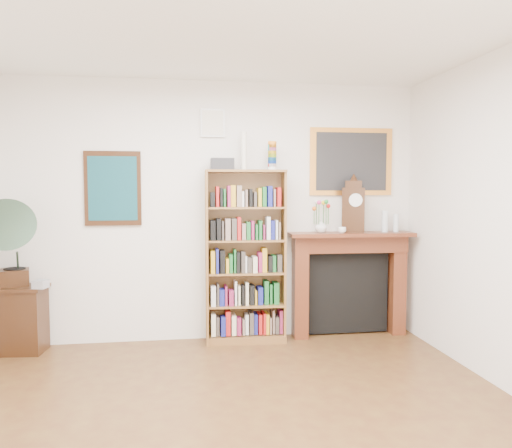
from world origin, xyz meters
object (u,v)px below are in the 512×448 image
at_px(mantel_clock, 353,207).
at_px(bottle_left, 385,221).
at_px(fireplace, 349,274).
at_px(cd_stack, 41,284).
at_px(flower_vase, 321,226).
at_px(teacup, 342,230).
at_px(bookshelf, 246,246).
at_px(bottle_right, 396,223).
at_px(gramophone, 8,238).
at_px(side_cabinet, 21,319).

height_order(mantel_clock, bottle_left, mantel_clock).
xyz_separation_m(fireplace, cd_stack, (-3.22, -0.23, 0.03)).
xyz_separation_m(mantel_clock, bottle_left, (0.36, -0.03, -0.16)).
height_order(cd_stack, bottle_left, bottle_left).
bearing_deg(fireplace, flower_vase, -173.16).
distance_m(fireplace, teacup, 0.55).
bearing_deg(bottle_left, bookshelf, -179.44).
bearing_deg(flower_vase, bottle_right, -0.86).
distance_m(cd_stack, mantel_clock, 3.35).
bearing_deg(teacup, bottle_right, 8.48).
bearing_deg(gramophone, cd_stack, -22.82).
bearing_deg(teacup, gramophone, -179.08).
distance_m(gramophone, cd_stack, 0.55).
height_order(flower_vase, bottle_right, bottle_right).
bearing_deg(bookshelf, teacup, -0.35).
relative_size(fireplace, bottle_left, 5.80).
bearing_deg(side_cabinet, teacup, 4.91).
distance_m(cd_stack, teacup, 3.14).
height_order(gramophone, bottle_left, gramophone).
bearing_deg(mantel_clock, bottle_left, 17.14).
xyz_separation_m(gramophone, teacup, (3.39, 0.05, 0.03)).
height_order(teacup, bottle_right, bottle_right).
bearing_deg(teacup, side_cabinet, 179.29).
bearing_deg(fireplace, cd_stack, -173.82).
xyz_separation_m(side_cabinet, cd_stack, (0.24, -0.14, 0.38)).
relative_size(mantel_clock, bottle_left, 2.38).
distance_m(side_cabinet, mantel_clock, 3.67).
relative_size(bottle_left, bottle_right, 1.20).
bearing_deg(flower_vase, fireplace, 4.79).
xyz_separation_m(side_cabinet, gramophone, (-0.06, -0.10, 0.83)).
distance_m(fireplace, cd_stack, 3.23).
bearing_deg(gramophone, bottle_left, -13.27).
bearing_deg(fireplace, bookshelf, -174.52).
xyz_separation_m(gramophone, bottle_left, (3.91, 0.14, 0.12)).
distance_m(mantel_clock, teacup, 0.31).
bearing_deg(bottle_left, flower_vase, 177.86).
distance_m(bookshelf, bottle_left, 1.59).
bearing_deg(bottle_left, teacup, -170.82).
height_order(gramophone, teacup, gramophone).
relative_size(gramophone, cd_stack, 7.33).
xyz_separation_m(bookshelf, teacup, (1.04, -0.07, 0.17)).
height_order(gramophone, cd_stack, gramophone).
bearing_deg(gramophone, teacup, -14.38).
xyz_separation_m(fireplace, gramophone, (-3.52, -0.19, 0.48)).
distance_m(cd_stack, flower_vase, 2.95).
bearing_deg(cd_stack, flower_vase, 4.06).
xyz_separation_m(side_cabinet, bottle_right, (3.99, 0.06, 0.93)).
xyz_separation_m(teacup, bottle_right, (0.66, 0.10, 0.07)).
bearing_deg(cd_stack, gramophone, 172.48).
bearing_deg(mantel_clock, side_cabinet, -157.52).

